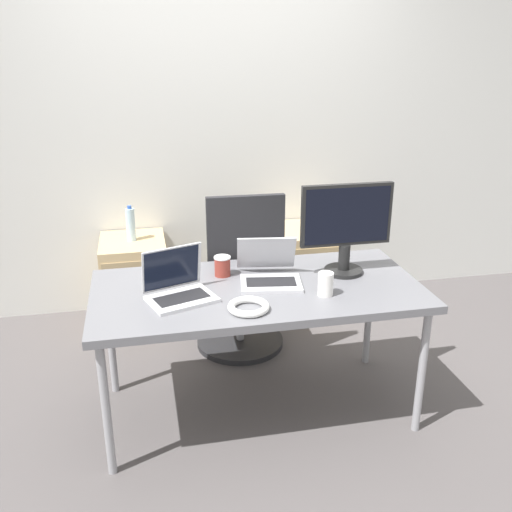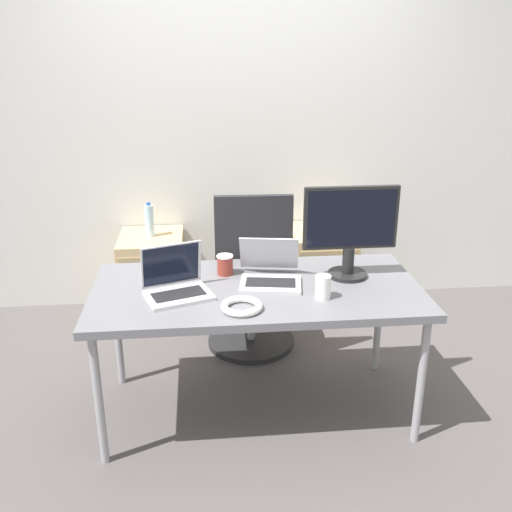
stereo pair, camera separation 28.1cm
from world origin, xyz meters
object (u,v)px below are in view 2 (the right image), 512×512
Objects in this scene: laptop_right at (270,273)px; coffee_cup_brown at (225,265)px; water_bottle at (149,221)px; coffee_cup_white at (323,287)px; monitor at (350,229)px; cabinet_right at (320,271)px; office_chair at (252,292)px; cable_coil at (242,306)px; laptop_left at (176,285)px; cabinet_left at (153,277)px.

laptop_right is 3.47× the size of coffee_cup_brown.
water_bottle is 1.62m from coffee_cup_white.
cabinet_right is at bearing 84.67° from monitor.
coffee_cup_brown is (-0.63, 0.09, -0.21)m from monitor.
monitor is (0.45, -0.55, 0.58)m from office_chair.
coffee_cup_white is 0.40m from cable_coil.
office_chair is at bearing 108.24° from coffee_cup_white.
laptop_right is 1.89× the size of cable_coil.
coffee_cup_brown is (0.25, 0.23, 0.00)m from laptop_left.
cable_coil is (-0.17, -0.30, -0.03)m from laptop_right.
coffee_cup_white is 0.56m from coffee_cup_brown.
laptop_right reaches higher than cable_coil.
monitor reaches higher than coffee_cup_white.
office_chair reaches higher than water_bottle.
monitor is at bearing 9.04° from laptop_left.
laptop_right is at bearing -58.41° from cabinet_left.
monitor is (1.10, -1.08, 0.67)m from cabinet_left.
water_bottle is at bearing 135.22° from monitor.
cabinet_left is 5.27× the size of coffee_cup_white.
cabinet_right is at bearing 64.52° from cable_coil.
coffee_cup_white is at bearing -37.54° from coffee_cup_brown.
monitor reaches higher than laptop_left.
cabinet_left is 1.20m from cabinet_right.
coffee_cup_brown is (-0.18, -0.46, 0.37)m from office_chair.
office_chair is at bearing -39.66° from water_bottle.
office_chair reaches higher than coffee_cup_brown.
coffee_cup_brown is 0.55× the size of cable_coil.
office_chair is 0.90m from water_bottle.
cabinet_left is at bearing -90.00° from water_bottle.
cabinet_left is at bearing 121.59° from laptop_right.
monitor is 0.71m from cable_coil.
cabinet_left is 1.69× the size of laptop_left.
cable_coil is (0.52, -1.42, 0.02)m from water_bottle.
cable_coil is at bearing -82.84° from coffee_cup_brown.
cabinet_left is at bearing 115.10° from coffee_cup_brown.
laptop_left is (-0.98, -1.22, 0.46)m from cabinet_right.
laptop_right is 0.76× the size of monitor.
cabinet_left is (-0.65, 0.53, -0.09)m from office_chair.
cabinet_right is 5.81× the size of coffee_cup_brown.
cabinet_left is 1.27× the size of monitor.
coffee_cup_white is (-0.29, -1.34, 0.47)m from cabinet_right.
coffee_cup_brown is at bearing -64.95° from water_bottle.
laptop_left is 0.48m from laptop_right.
laptop_right reaches higher than coffee_cup_white.
coffee_cup_white is (0.91, -1.34, 0.47)m from cabinet_left.
water_bottle is at bearing 140.34° from office_chair.
water_bottle is at bearing 115.05° from coffee_cup_brown.
cabinet_left is 3.17× the size of cable_coil.
laptop_left is 0.36m from cable_coil.
office_chair is at bearing 129.17° from monitor.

